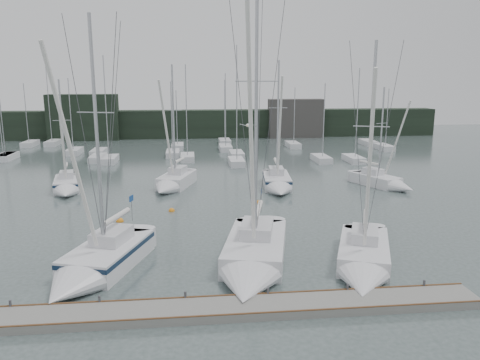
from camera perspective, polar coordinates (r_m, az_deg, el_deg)
name	(u,v)px	position (r m, az deg, el deg)	size (l,w,h in m)	color
ground	(221,270)	(27.09, -2.30, -10.89)	(160.00, 160.00, 0.00)	#42514D
dock	(229,309)	(22.49, -1.38, -15.41)	(24.00, 2.00, 0.40)	slate
far_treeline	(198,124)	(87.25, -5.20, 6.84)	(90.00, 4.00, 5.00)	black
far_building_left	(83,117)	(87.07, -18.57, 7.24)	(12.00, 3.00, 8.00)	black
far_building_right	(296,118)	(87.39, 6.80, 7.47)	(10.00, 3.00, 7.00)	#3F3D3A
mast_forest	(175,151)	(67.70, -7.96, 3.49)	(59.56, 25.48, 14.66)	white
sailboat_near_left	(93,266)	(27.09, -17.43, -10.02)	(5.75, 9.49, 15.01)	white
sailboat_near_center	(252,263)	(26.48, 1.50, -10.04)	(5.75, 11.29, 17.88)	white
sailboat_near_right	(363,264)	(27.44, 14.81, -9.82)	(5.95, 9.56, 13.64)	white
sailboat_mid_a	(67,187)	(47.52, -20.38, -0.78)	(3.63, 7.10, 11.35)	white
sailboat_mid_b	(172,183)	(46.33, -8.33, -0.41)	(4.70, 7.92, 12.79)	white
sailboat_mid_d	(278,184)	(45.78, 4.62, -0.47)	(3.40, 8.32, 13.20)	white
sailboat_mid_e	(386,183)	(48.74, 17.38, -0.32)	(5.03, 7.49, 10.56)	white
buoy_a	(172,211)	(38.88, -8.33, -3.77)	(0.51, 0.51, 0.51)	orange
buoy_b	(259,203)	(40.93, 2.27, -2.83)	(0.53, 0.53, 0.53)	orange
buoy_c	(120,222)	(36.87, -14.44, -4.92)	(0.58, 0.58, 0.58)	orange
seagull	(248,125)	(25.67, 0.97, 6.68)	(0.92, 0.47, 0.19)	white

